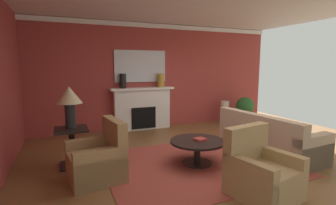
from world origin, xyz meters
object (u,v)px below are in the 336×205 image
(coffee_table, at_px, (197,146))
(vase_tall_corner, at_px, (225,112))
(side_table, at_px, (72,145))
(vase_mantel_right, at_px, (161,80))
(armchair_near_window, at_px, (98,160))
(potted_plant, at_px, (245,108))
(vase_mantel_left, at_px, (123,81))
(armchair_facing_fireplace, at_px, (261,174))
(fireplace, at_px, (142,110))
(mantel_mirror, at_px, (140,66))
(table_lamp, at_px, (69,99))
(sofa, at_px, (267,140))

(coffee_table, distance_m, vase_tall_corner, 3.58)
(side_table, distance_m, vase_mantel_right, 3.41)
(armchair_near_window, xyz_separation_m, potted_plant, (4.81, 2.33, 0.19))
(armchair_near_window, height_order, vase_mantel_left, vase_mantel_left)
(armchair_facing_fireplace, relative_size, vase_mantel_left, 2.42)
(fireplace, distance_m, vase_mantel_right, 0.99)
(mantel_mirror, distance_m, vase_mantel_left, 0.70)
(armchair_facing_fireplace, bearing_deg, potted_plant, 53.29)
(table_lamp, distance_m, vase_tall_corner, 5.00)
(armchair_near_window, xyz_separation_m, vase_tall_corner, (4.21, 2.55, 0.05))
(vase_mantel_left, xyz_separation_m, potted_plant, (3.75, -0.47, -0.90))
(vase_tall_corner, bearing_deg, coffee_table, -133.16)
(fireplace, height_order, sofa, fireplace)
(mantel_mirror, relative_size, vase_mantel_right, 3.84)
(sofa, height_order, vase_mantel_right, vase_mantel_right)
(fireplace, height_order, table_lamp, table_lamp)
(sofa, bearing_deg, vase_mantel_left, 128.29)
(side_table, height_order, table_lamp, table_lamp)
(vase_mantel_right, relative_size, vase_mantel_left, 0.98)
(side_table, bearing_deg, vase_mantel_right, 39.37)
(coffee_table, bearing_deg, potted_plant, 38.11)
(fireplace, bearing_deg, vase_mantel_left, -174.86)
(sofa, height_order, coffee_table, sofa)
(sofa, height_order, table_lamp, table_lamp)
(fireplace, xyz_separation_m, sofa, (1.76, -2.98, -0.27))
(mantel_mirror, distance_m, side_table, 3.29)
(side_table, height_order, potted_plant, potted_plant)
(armchair_near_window, xyz_separation_m, side_table, (-0.36, 0.73, 0.09))
(vase_mantel_right, bearing_deg, armchair_near_window, -127.64)
(fireplace, xyz_separation_m, vase_tall_corner, (2.60, -0.30, -0.21))
(coffee_table, relative_size, table_lamp, 1.33)
(armchair_facing_fireplace, bearing_deg, vase_mantel_right, 88.03)
(fireplace, bearing_deg, potted_plant, -9.21)
(armchair_near_window, relative_size, vase_tall_corner, 1.34)
(coffee_table, bearing_deg, armchair_facing_fireplace, -79.54)
(table_lamp, bearing_deg, coffee_table, -20.46)
(side_table, xyz_separation_m, vase_mantel_right, (2.52, 2.07, 0.99))
(table_lamp, distance_m, potted_plant, 5.46)
(coffee_table, xyz_separation_m, side_table, (-2.12, 0.79, 0.06))
(mantel_mirror, xyz_separation_m, potted_plant, (3.20, -0.64, -1.30))
(side_table, bearing_deg, table_lamp, 90.00)
(sofa, relative_size, side_table, 3.09)
(potted_plant, bearing_deg, table_lamp, -162.83)
(mantel_mirror, distance_m, armchair_near_window, 3.69)
(armchair_facing_fireplace, xyz_separation_m, table_lamp, (-2.38, 2.15, 0.92))
(fireplace, height_order, vase_mantel_right, vase_mantel_right)
(armchair_near_window, distance_m, table_lamp, 1.23)
(mantel_mirror, bearing_deg, vase_mantel_right, -17.18)
(fireplace, height_order, side_table, fireplace)
(vase_tall_corner, bearing_deg, fireplace, 173.43)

